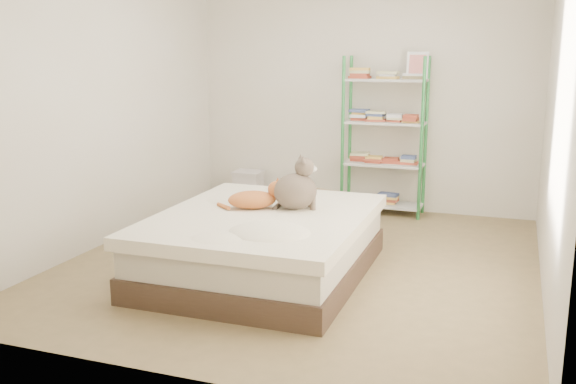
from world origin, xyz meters
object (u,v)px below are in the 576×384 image
at_px(grey_cat, 295,183).
at_px(cardboard_box, 324,207).
at_px(bed, 263,244).
at_px(white_bin, 248,187).
at_px(shelf_unit, 385,134).
at_px(orange_cat, 252,197).

relative_size(grey_cat, cardboard_box, 0.82).
height_order(bed, grey_cat, grey_cat).
relative_size(bed, cardboard_box, 3.81).
bearing_deg(grey_cat, white_bin, 2.44).
bearing_deg(cardboard_box, bed, -75.24).
bearing_deg(shelf_unit, cardboard_box, -130.75).
xyz_separation_m(bed, cardboard_box, (0.00, 1.70, -0.09)).
relative_size(orange_cat, white_bin, 1.23).
bearing_deg(white_bin, shelf_unit, 1.11).
relative_size(grey_cat, white_bin, 1.13).
bearing_deg(cardboard_box, grey_cat, -67.86).
height_order(bed, cardboard_box, bed).
distance_m(bed, cardboard_box, 1.70).
bearing_deg(white_bin, cardboard_box, -26.70).
relative_size(bed, white_bin, 5.27).
relative_size(cardboard_box, white_bin, 1.38).
relative_size(bed, grey_cat, 4.64).
distance_m(grey_cat, white_bin, 2.46).
bearing_deg(grey_cat, bed, 108.49).
xyz_separation_m(shelf_unit, white_bin, (-1.59, -0.03, -0.69)).
xyz_separation_m(bed, grey_cat, (0.19, 0.22, 0.46)).
bearing_deg(orange_cat, bed, -65.53).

